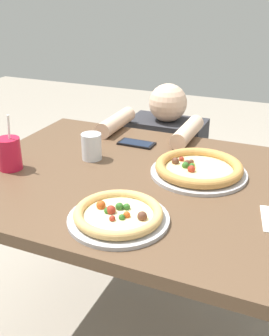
{
  "coord_description": "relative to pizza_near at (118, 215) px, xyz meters",
  "views": [
    {
      "loc": [
        0.48,
        -1.17,
        1.36
      ],
      "look_at": [
        -0.03,
        -0.0,
        0.78
      ],
      "focal_mm": 43.3,
      "sensor_mm": 36.0,
      "label": 1
    }
  ],
  "objects": [
    {
      "name": "drink_cup_colored",
      "position": [
        -0.51,
        0.17,
        0.04
      ],
      "size": [
        0.08,
        0.08,
        0.21
      ],
      "color": "red",
      "rests_on": "dining_table"
    },
    {
      "name": "water_cup_clear",
      "position": [
        -0.28,
        0.36,
        0.03
      ],
      "size": [
        0.08,
        0.08,
        0.1
      ],
      "color": "silver",
      "rests_on": "dining_table"
    },
    {
      "name": "ground_plane",
      "position": [
        -0.05,
        0.29,
        -0.77
      ],
      "size": [
        8.0,
        8.0,
        0.0
      ],
      "primitive_type": "plane",
      "color": "#9E9384"
    },
    {
      "name": "pizza_near",
      "position": [
        0.0,
        0.0,
        0.0
      ],
      "size": [
        0.29,
        0.29,
        0.04
      ],
      "color": "#B7B7BC",
      "rests_on": "dining_table"
    },
    {
      "name": "dining_table",
      "position": [
        -0.05,
        0.29,
        -0.13
      ],
      "size": [
        1.23,
        0.93,
        0.75
      ],
      "color": "brown",
      "rests_on": "ground"
    },
    {
      "name": "pizza_far",
      "position": [
        0.13,
        0.39,
        0.0
      ],
      "size": [
        0.34,
        0.34,
        0.05
      ],
      "color": "#B7B7BC",
      "rests_on": "dining_table"
    },
    {
      "name": "cell_phone",
      "position": [
        -0.19,
        0.57,
        -0.01
      ],
      "size": [
        0.15,
        0.08,
        0.01
      ],
      "color": "black",
      "rests_on": "dining_table"
    },
    {
      "name": "diner_seated",
      "position": [
        -0.18,
        0.93,
        -0.35
      ],
      "size": [
        0.41,
        0.52,
        0.93
      ],
      "color": "#333847",
      "rests_on": "ground"
    }
  ]
}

